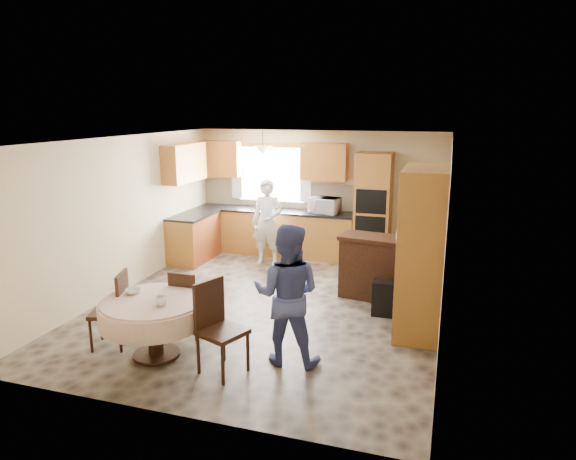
# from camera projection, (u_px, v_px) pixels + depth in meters

# --- Properties ---
(floor) EXTENTS (5.00, 6.00, 0.01)m
(floor) POSITION_uv_depth(u_px,v_px,m) (269.00, 305.00, 7.84)
(floor) COLOR #6B5E4B
(floor) RESTS_ON ground
(ceiling) EXTENTS (5.00, 6.00, 0.01)m
(ceiling) POSITION_uv_depth(u_px,v_px,m) (268.00, 139.00, 7.25)
(ceiling) COLOR white
(ceiling) RESTS_ON wall_back
(wall_back) EXTENTS (5.00, 0.02, 2.50)m
(wall_back) POSITION_uv_depth(u_px,v_px,m) (319.00, 193.00, 10.33)
(wall_back) COLOR tan
(wall_back) RESTS_ON floor
(wall_front) EXTENTS (5.00, 0.02, 2.50)m
(wall_front) POSITION_uv_depth(u_px,v_px,m) (160.00, 294.00, 4.76)
(wall_front) COLOR tan
(wall_front) RESTS_ON floor
(wall_left) EXTENTS (0.02, 6.00, 2.50)m
(wall_left) POSITION_uv_depth(u_px,v_px,m) (123.00, 215.00, 8.28)
(wall_left) COLOR tan
(wall_left) RESTS_ON floor
(wall_right) EXTENTS (0.02, 6.00, 2.50)m
(wall_right) POSITION_uv_depth(u_px,v_px,m) (446.00, 238.00, 6.81)
(wall_right) COLOR tan
(wall_right) RESTS_ON floor
(window) EXTENTS (1.40, 0.03, 1.10)m
(window) POSITION_uv_depth(u_px,v_px,m) (271.00, 174.00, 10.52)
(window) COLOR white
(window) RESTS_ON wall_back
(curtain_left) EXTENTS (0.22, 0.02, 1.15)m
(curtain_left) POSITION_uv_depth(u_px,v_px,m) (237.00, 171.00, 10.68)
(curtain_left) COLOR white
(curtain_left) RESTS_ON wall_back
(curtain_right) EXTENTS (0.22, 0.02, 1.15)m
(curtain_right) POSITION_uv_depth(u_px,v_px,m) (306.00, 173.00, 10.24)
(curtain_right) COLOR white
(curtain_right) RESTS_ON wall_back
(base_cab_back) EXTENTS (3.30, 0.60, 0.88)m
(base_cab_back) POSITION_uv_depth(u_px,v_px,m) (274.00, 233.00, 10.49)
(base_cab_back) COLOR #BB8A32
(base_cab_back) RESTS_ON floor
(counter_back) EXTENTS (3.30, 0.64, 0.04)m
(counter_back) POSITION_uv_depth(u_px,v_px,m) (274.00, 211.00, 10.38)
(counter_back) COLOR black
(counter_back) RESTS_ON base_cab_back
(base_cab_left) EXTENTS (0.60, 1.20, 0.88)m
(base_cab_left) POSITION_uv_depth(u_px,v_px,m) (194.00, 238.00, 10.05)
(base_cab_left) COLOR #BB8A32
(base_cab_left) RESTS_ON floor
(counter_left) EXTENTS (0.64, 1.20, 0.04)m
(counter_left) POSITION_uv_depth(u_px,v_px,m) (193.00, 215.00, 9.94)
(counter_left) COLOR black
(counter_left) RESTS_ON base_cab_left
(backsplash) EXTENTS (3.30, 0.02, 0.55)m
(backsplash) POSITION_uv_depth(u_px,v_px,m) (278.00, 195.00, 10.58)
(backsplash) COLOR beige
(backsplash) RESTS_ON wall_back
(wall_cab_left) EXTENTS (0.85, 0.33, 0.72)m
(wall_cab_left) POSITION_uv_depth(u_px,v_px,m) (221.00, 158.00, 10.62)
(wall_cab_left) COLOR #C67D31
(wall_cab_left) RESTS_ON wall_back
(wall_cab_right) EXTENTS (0.90, 0.33, 0.72)m
(wall_cab_right) POSITION_uv_depth(u_px,v_px,m) (324.00, 162.00, 9.98)
(wall_cab_right) COLOR #C67D31
(wall_cab_right) RESTS_ON wall_back
(wall_cab_side) EXTENTS (0.33, 1.20, 0.72)m
(wall_cab_side) POSITION_uv_depth(u_px,v_px,m) (184.00, 163.00, 9.74)
(wall_cab_side) COLOR #C67D31
(wall_cab_side) RESTS_ON wall_left
(oven_tower) EXTENTS (0.66, 0.62, 2.12)m
(oven_tower) POSITION_uv_depth(u_px,v_px,m) (373.00, 209.00, 9.75)
(oven_tower) COLOR #BB8A32
(oven_tower) RESTS_ON floor
(oven_upper) EXTENTS (0.56, 0.01, 0.45)m
(oven_upper) POSITION_uv_depth(u_px,v_px,m) (371.00, 202.00, 9.41)
(oven_upper) COLOR black
(oven_upper) RESTS_ON oven_tower
(oven_lower) EXTENTS (0.56, 0.01, 0.45)m
(oven_lower) POSITION_uv_depth(u_px,v_px,m) (370.00, 228.00, 9.53)
(oven_lower) COLOR black
(oven_lower) RESTS_ON oven_tower
(pendant) EXTENTS (0.36, 0.36, 0.18)m
(pendant) POSITION_uv_depth(u_px,v_px,m) (263.00, 151.00, 9.95)
(pendant) COLOR beige
(pendant) RESTS_ON ceiling
(sideboard) EXTENTS (1.38, 0.74, 0.93)m
(sideboard) POSITION_uv_depth(u_px,v_px,m) (382.00, 270.00, 7.99)
(sideboard) COLOR #311B0D
(sideboard) RESTS_ON floor
(space_heater) EXTENTS (0.38, 0.27, 0.51)m
(space_heater) POSITION_uv_depth(u_px,v_px,m) (385.00, 298.00, 7.40)
(space_heater) COLOR black
(space_heater) RESTS_ON floor
(cupboard) EXTENTS (0.58, 1.15, 2.20)m
(cupboard) POSITION_uv_depth(u_px,v_px,m) (422.00, 252.00, 6.70)
(cupboard) COLOR #BB8A32
(cupboard) RESTS_ON floor
(dining_table) EXTENTS (1.27, 1.27, 0.72)m
(dining_table) POSITION_uv_depth(u_px,v_px,m) (154.00, 312.00, 6.10)
(dining_table) COLOR #311B0D
(dining_table) RESTS_ON floor
(chair_left) EXTENTS (0.53, 0.53, 0.97)m
(chair_left) POSITION_uv_depth(u_px,v_px,m) (115.00, 306.00, 6.37)
(chair_left) COLOR #311B0D
(chair_left) RESTS_ON floor
(chair_back) EXTENTS (0.39, 0.39, 0.90)m
(chair_back) POSITION_uv_depth(u_px,v_px,m) (186.00, 301.00, 6.65)
(chair_back) COLOR #311B0D
(chair_back) RESTS_ON floor
(chair_right) EXTENTS (0.60, 0.60, 1.06)m
(chair_right) POSITION_uv_depth(u_px,v_px,m) (217.00, 322.00, 5.76)
(chair_right) COLOR #311B0D
(chair_right) RESTS_ON floor
(framed_picture) EXTENTS (0.06, 0.58, 0.48)m
(framed_picture) POSITION_uv_depth(u_px,v_px,m) (446.00, 196.00, 7.57)
(framed_picture) COLOR gold
(framed_picture) RESTS_ON wall_right
(microwave) EXTENTS (0.62, 0.47, 0.31)m
(microwave) POSITION_uv_depth(u_px,v_px,m) (324.00, 205.00, 9.98)
(microwave) COLOR silver
(microwave) RESTS_ON counter_back
(person_sink) EXTENTS (0.63, 0.44, 1.63)m
(person_sink) POSITION_uv_depth(u_px,v_px,m) (268.00, 222.00, 9.71)
(person_sink) COLOR silver
(person_sink) RESTS_ON floor
(person_dining) EXTENTS (0.86, 0.70, 1.67)m
(person_dining) POSITION_uv_depth(u_px,v_px,m) (287.00, 295.00, 5.91)
(person_dining) COLOR #38427C
(person_dining) RESTS_ON floor
(bowl_sideboard) EXTENTS (0.25, 0.25, 0.05)m
(bowl_sideboard) POSITION_uv_depth(u_px,v_px,m) (361.00, 238.00, 7.97)
(bowl_sideboard) COLOR #B2B2B2
(bowl_sideboard) RESTS_ON sideboard
(bottle_sideboard) EXTENTS (0.12, 0.12, 0.29)m
(bottle_sideboard) POSITION_uv_depth(u_px,v_px,m) (400.00, 233.00, 7.77)
(bottle_sideboard) COLOR silver
(bottle_sideboard) RESTS_ON sideboard
(cup_table) EXTENTS (0.14, 0.14, 0.11)m
(cup_table) POSITION_uv_depth(u_px,v_px,m) (161.00, 301.00, 5.87)
(cup_table) COLOR #B2B2B2
(cup_table) RESTS_ON dining_table
(bowl_table) EXTENTS (0.23, 0.23, 0.06)m
(bowl_table) POSITION_uv_depth(u_px,v_px,m) (133.00, 291.00, 6.26)
(bowl_table) COLOR #B2B2B2
(bowl_table) RESTS_ON dining_table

